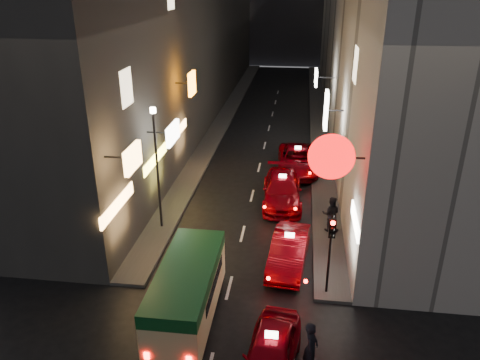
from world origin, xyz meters
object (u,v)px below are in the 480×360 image
at_px(pedestrian_crossing, 311,344).
at_px(taxi_near, 271,351).
at_px(lamp_post, 157,161).
at_px(minibus, 187,288).
at_px(traffic_light, 331,239).

bearing_deg(pedestrian_crossing, taxi_near, 109.07).
xyz_separation_m(taxi_near, lamp_post, (-6.23, 8.73, 2.90)).
distance_m(minibus, taxi_near, 3.88).
relative_size(taxi_near, lamp_post, 0.87).
height_order(taxi_near, traffic_light, traffic_light).
bearing_deg(lamp_post, pedestrian_crossing, -48.61).
xyz_separation_m(minibus, taxi_near, (3.23, -2.04, -0.69)).
bearing_deg(taxi_near, minibus, 147.72).
height_order(minibus, traffic_light, traffic_light).
bearing_deg(taxi_near, lamp_post, 125.51).
distance_m(minibus, lamp_post, 7.66).
bearing_deg(taxi_near, traffic_light, 64.86).
relative_size(taxi_near, traffic_light, 1.54).
bearing_deg(minibus, pedestrian_crossing, -22.03).
distance_m(taxi_near, pedestrian_crossing, 1.31).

